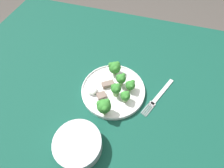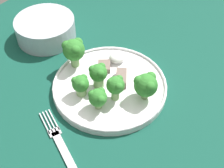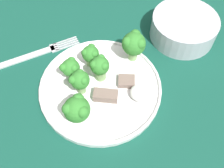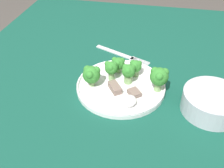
{
  "view_description": "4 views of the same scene",
  "coord_description": "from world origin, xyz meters",
  "views": [
    {
      "loc": [
        -0.14,
        0.4,
        1.37
      ],
      "look_at": [
        -0.03,
        0.03,
        0.82
      ],
      "focal_mm": 28.0,
      "sensor_mm": 36.0,
      "label": 1
    },
    {
      "loc": [
        -0.4,
        -0.26,
        1.29
      ],
      "look_at": [
        -0.06,
        0.01,
        0.83
      ],
      "focal_mm": 50.0,
      "sensor_mm": 36.0,
      "label": 2
    },
    {
      "loc": [
        0.18,
        -0.17,
        1.24
      ],
      "look_at": [
        -0.01,
        0.04,
        0.82
      ],
      "focal_mm": 42.0,
      "sensor_mm": 36.0,
      "label": 3
    },
    {
      "loc": [
        0.55,
        0.12,
        1.25
      ],
      "look_at": [
        -0.02,
        0.01,
        0.79
      ],
      "focal_mm": 42.0,
      "sensor_mm": 36.0,
      "label": 4
    }
  ],
  "objects": [
    {
      "name": "meat_slice_middle_slice",
      "position": [
        -0.01,
        0.02,
        0.79
      ],
      "size": [
        0.05,
        0.05,
        0.02
      ],
      "color": "#756056",
      "rests_on": "dinner_plate"
    },
    {
      "name": "broccoli_floret_back_left",
      "position": [
        -0.09,
        0.07,
        0.81
      ],
      "size": [
        0.04,
        0.04,
        0.05
      ],
      "color": "#7FA866",
      "rests_on": "dinner_plate"
    },
    {
      "name": "broccoli_floret_near_rim_left",
      "position": [
        -0.03,
        0.14,
        0.83
      ],
      "size": [
        0.05,
        0.05,
        0.07
      ],
      "color": "#7FA866",
      "rests_on": "dinner_plate"
    },
    {
      "name": "broccoli_floret_center_left",
      "position": [
        -0.05,
        0.05,
        0.82
      ],
      "size": [
        0.04,
        0.04,
        0.06
      ],
      "color": "#7FA866",
      "rests_on": "dinner_plate"
    },
    {
      "name": "meat_slice_front_slice",
      "position": [
        -0.0,
        0.08,
        0.79
      ],
      "size": [
        0.04,
        0.04,
        0.01
      ],
      "color": "#756056",
      "rests_on": "dinner_plate"
    },
    {
      "name": "cream_bowl",
      "position": [
        0.01,
        0.27,
        0.8
      ],
      "size": [
        0.15,
        0.15,
        0.06
      ],
      "color": "#B7BCC6",
      "rests_on": "table"
    },
    {
      "name": "broccoli_floret_front_left",
      "position": [
        -0.06,
        -0.0,
        0.82
      ],
      "size": [
        0.04,
        0.04,
        0.06
      ],
      "color": "#7FA866",
      "rests_on": "dinner_plate"
    },
    {
      "name": "broccoli_floret_mid_cluster",
      "position": [
        -0.02,
        -0.05,
        0.82
      ],
      "size": [
        0.05,
        0.05,
        0.06
      ],
      "color": "#7FA866",
      "rests_on": "dinner_plate"
    },
    {
      "name": "table",
      "position": [
        0.0,
        0.0,
        0.68
      ],
      "size": [
        1.37,
        1.0,
        0.77
      ],
      "color": "#114738",
      "rests_on": "ground_plane"
    },
    {
      "name": "dinner_plate",
      "position": [
        -0.03,
        0.03,
        0.78
      ],
      "size": [
        0.25,
        0.25,
        0.02
      ],
      "color": "white",
      "rests_on": "table"
    },
    {
      "name": "ground_plane",
      "position": [
        0.0,
        0.0,
        0.0
      ],
      "size": [
        8.0,
        8.0,
        0.0
      ],
      "primitive_type": "plane",
      "color": "#4C4742"
    },
    {
      "name": "sauce_dollop",
      "position": [
        0.04,
        0.07,
        0.8
      ],
      "size": [
        0.04,
        0.04,
        0.02
      ],
      "color": "white",
      "rests_on": "dinner_plate"
    },
    {
      "name": "broccoli_floret_center_back",
      "position": [
        -0.1,
        0.01,
        0.82
      ],
      "size": [
        0.04,
        0.04,
        0.05
      ],
      "color": "#7FA866",
      "rests_on": "dinner_plate"
    },
    {
      "name": "fork",
      "position": [
        -0.21,
        0.0,
        0.77
      ],
      "size": [
        0.1,
        0.2,
        0.0
      ],
      "color": "silver",
      "rests_on": "table"
    }
  ]
}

